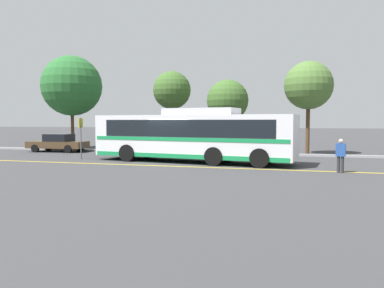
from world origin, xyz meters
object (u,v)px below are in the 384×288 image
parked_car_2 (200,145)px  bus_stop_sign (81,133)px  parked_car_1 (132,144)px  tree_0 (228,101)px  transit_bus (192,135)px  tree_2 (172,90)px  parked_car_0 (58,143)px  tree_1 (309,86)px  pedestrian_0 (341,154)px  tree_3 (72,86)px

parked_car_2 → bus_stop_sign: (-6.48, -4.58, 0.92)m
parked_car_1 → tree_0: size_ratio=0.77×
transit_bus → tree_2: 10.85m
parked_car_0 → tree_2: 10.07m
transit_bus → parked_car_0: 12.72m
tree_0 → tree_2: tree_2 is taller
parked_car_2 → tree_0: bearing=-8.8°
bus_stop_sign → tree_1: bearing=-53.5°
pedestrian_0 → tree_3: (-20.61, 10.09, 4.51)m
transit_bus → tree_3: bearing=67.0°
transit_bus → parked_car_2: 4.50m
tree_0 → tree_2: bearing=178.7°
tree_1 → bus_stop_sign: bearing=-151.2°
parked_car_1 → tree_2: bearing=-16.3°
tree_0 → tree_3: bearing=-173.2°
parked_car_1 → bus_stop_sign: bus_stop_sign is taller
parked_car_1 → transit_bus: bearing=-128.1°
bus_stop_sign → tree_0: size_ratio=0.45×
tree_1 → tree_2: 11.14m
transit_bus → pedestrian_0: (7.76, -2.46, -0.69)m
bus_stop_sign → parked_car_0: bearing=54.7°
parked_car_0 → tree_2: bearing=-59.2°
pedestrian_0 → tree_2: 17.40m
tree_3 → parked_car_0: bearing=-75.0°
parked_car_0 → parked_car_2: bearing=-92.4°
transit_bus → parked_car_2: (-0.66, 4.36, -0.86)m
pedestrian_0 → tree_1: bearing=109.0°
parked_car_1 → tree_2: 6.75m
bus_stop_sign → parked_car_1: bearing=-9.9°
pedestrian_0 → bus_stop_sign: (-14.90, 2.24, 0.75)m
transit_bus → tree_1: tree_1 is taller
parked_car_2 → tree_3: tree_3 is taller
tree_1 → tree_0: bearing=162.8°
pedestrian_0 → tree_2: tree_2 is taller
transit_bus → tree_3: size_ratio=1.54×
parked_car_0 → parked_car_2: parked_car_0 is taller
pedestrian_0 → parked_car_2: bearing=153.2°
transit_bus → tree_0: tree_0 is taller
pedestrian_0 → tree_2: bearing=148.0°
tree_1 → tree_3: size_ratio=0.83×
parked_car_0 → bus_stop_sign: (4.81, -4.49, 0.93)m
parked_car_0 → tree_3: tree_3 is taller
parked_car_2 → tree_0: size_ratio=0.79×
pedestrian_0 → tree_3: size_ratio=0.20×
parked_car_0 → pedestrian_0: pedestrian_0 is taller
parked_car_0 → parked_car_2: size_ratio=1.01×
tree_0 → tree_1: tree_1 is taller
parked_car_2 → pedestrian_0: bearing=-125.4°
tree_2 → tree_3: bearing=-168.7°
tree_1 → pedestrian_0: bearing=-83.2°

